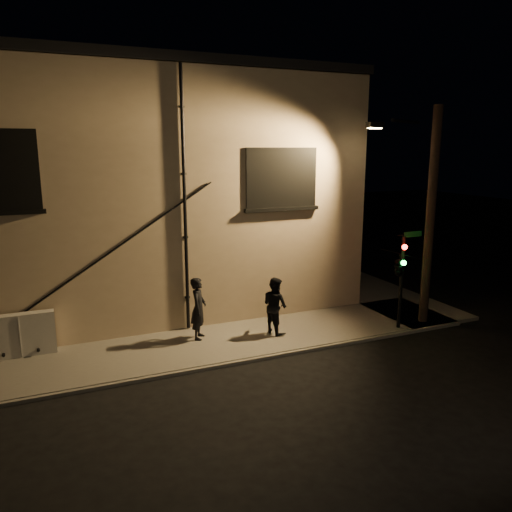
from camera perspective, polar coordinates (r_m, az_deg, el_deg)
name	(u,v)px	position (r m, az deg, el deg)	size (l,w,h in m)	color
ground	(275,357)	(14.92, 2.23, -11.42)	(90.00, 90.00, 0.00)	black
sidewalk	(255,307)	(19.11, -0.11, -5.81)	(21.00, 16.00, 0.12)	#5E5A55
building	(117,187)	(21.57, -15.55, 7.62)	(16.20, 12.23, 8.80)	tan
utility_cabinet	(20,335)	(15.94, -25.39, -8.17)	(1.91, 0.32, 1.26)	beige
pedestrian_a	(198,308)	(15.70, -6.59, -5.96)	(0.72, 0.47, 1.96)	black
pedestrian_b	(275,305)	(16.09, 2.18, -5.65)	(0.90, 0.70, 1.84)	black
traffic_signal	(400,266)	(16.68, 16.09, -1.07)	(1.19, 1.88, 3.22)	black
streetlamp_pole	(427,213)	(17.54, 18.98, 4.70)	(2.03, 1.39, 7.33)	black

